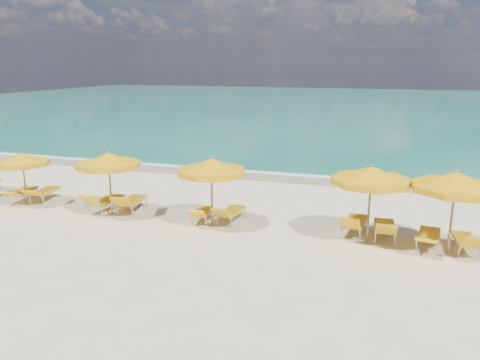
% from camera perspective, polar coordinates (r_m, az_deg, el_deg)
% --- Properties ---
extents(ground_plane, '(120.00, 120.00, 0.00)m').
position_cam_1_polar(ground_plane, '(16.07, -1.65, -5.40)').
color(ground_plane, beige).
extents(ocean, '(120.00, 80.00, 0.30)m').
position_cam_1_polar(ocean, '(62.71, 13.29, 8.83)').
color(ocean, '#126551').
rests_on(ocean, ground).
extents(wet_sand_band, '(120.00, 2.60, 0.01)m').
position_cam_1_polar(wet_sand_band, '(22.89, 4.53, 0.51)').
color(wet_sand_band, tan).
rests_on(wet_sand_band, ground).
extents(foam_line, '(120.00, 1.20, 0.03)m').
position_cam_1_polar(foam_line, '(23.65, 4.98, 0.95)').
color(foam_line, white).
rests_on(foam_line, ground).
extents(whitecap_near, '(14.00, 0.36, 0.05)m').
position_cam_1_polar(whitecap_near, '(33.60, -1.65, 4.92)').
color(whitecap_near, white).
rests_on(whitecap_near, ground).
extents(whitecap_far, '(18.00, 0.30, 0.05)m').
position_cam_1_polar(whitecap_far, '(38.75, 22.08, 5.12)').
color(whitecap_far, white).
rests_on(whitecap_far, ground).
extents(umbrella_1, '(2.24, 2.24, 2.07)m').
position_cam_1_polar(umbrella_1, '(19.72, -25.03, 2.27)').
color(umbrella_1, '#9A744D').
rests_on(umbrella_1, ground).
extents(umbrella_2, '(2.32, 2.32, 2.35)m').
position_cam_1_polar(umbrella_2, '(17.18, -15.74, 2.28)').
color(umbrella_2, '#9A744D').
rests_on(umbrella_2, ground).
extents(umbrella_3, '(2.42, 2.42, 2.38)m').
position_cam_1_polar(umbrella_3, '(15.41, -3.51, 1.57)').
color(umbrella_3, '#9A744D').
rests_on(umbrella_3, ground).
extents(umbrella_4, '(2.76, 2.76, 2.44)m').
position_cam_1_polar(umbrella_4, '(14.49, 15.71, 0.48)').
color(umbrella_4, '#9A744D').
rests_on(umbrella_4, ground).
extents(umbrella_5, '(3.07, 3.07, 2.49)m').
position_cam_1_polar(umbrella_5, '(14.36, 24.80, -0.26)').
color(umbrella_5, '#9A744D').
rests_on(umbrella_5, ground).
extents(lounger_1_left, '(0.97, 1.96, 0.69)m').
position_cam_1_polar(lounger_1_left, '(20.61, -24.98, -1.70)').
color(lounger_1_left, '#A5A8AD').
rests_on(lounger_1_left, ground).
extents(lounger_1_right, '(0.86, 1.92, 0.75)m').
position_cam_1_polar(lounger_1_right, '(20.24, -22.71, -1.73)').
color(lounger_1_right, '#A5A8AD').
rests_on(lounger_1_right, ground).
extents(lounger_2_left, '(0.78, 1.92, 0.91)m').
position_cam_1_polar(lounger_2_left, '(18.13, -16.05, -2.88)').
color(lounger_2_left, '#A5A8AD').
rests_on(lounger_2_left, ground).
extents(lounger_2_right, '(0.85, 1.96, 0.89)m').
position_cam_1_polar(lounger_2_right, '(17.78, -13.07, -3.03)').
color(lounger_2_right, '#A5A8AD').
rests_on(lounger_2_right, ground).
extents(lounger_3_left, '(0.80, 1.70, 0.72)m').
position_cam_1_polar(lounger_3_left, '(16.30, -4.61, -4.40)').
color(lounger_3_left, '#A5A8AD').
rests_on(lounger_3_left, ground).
extents(lounger_3_right, '(0.77, 1.81, 0.80)m').
position_cam_1_polar(lounger_3_right, '(16.22, -1.11, -4.39)').
color(lounger_3_right, '#A5A8AD').
rests_on(lounger_3_right, ground).
extents(lounger_4_left, '(0.86, 1.95, 0.91)m').
position_cam_1_polar(lounger_4_left, '(15.54, 13.78, -5.57)').
color(lounger_4_left, '#A5A8AD').
rests_on(lounger_4_left, ground).
extents(lounger_4_right, '(0.73, 1.89, 0.86)m').
position_cam_1_polar(lounger_4_right, '(15.37, 17.19, -6.05)').
color(lounger_4_right, '#A5A8AD').
rests_on(lounger_4_right, ground).
extents(lounger_5_left, '(0.87, 1.97, 0.68)m').
position_cam_1_polar(lounger_5_left, '(15.12, 21.97, -6.85)').
color(lounger_5_left, '#A5A8AD').
rests_on(lounger_5_left, ground).
extents(lounger_5_right, '(0.68, 1.70, 0.82)m').
position_cam_1_polar(lounger_5_right, '(15.22, 25.72, -7.14)').
color(lounger_5_right, '#A5A8AD').
rests_on(lounger_5_right, ground).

